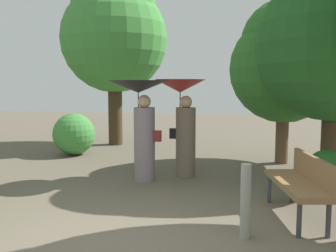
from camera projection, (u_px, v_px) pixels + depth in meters
The scene contains 10 objects.
ground_plane at pixel (114, 247), 4.17m from camera, with size 40.00×40.00×0.00m, color brown.
person_left at pixel (141, 111), 7.03m from camera, with size 1.12×1.12×1.86m.
person_right at pixel (183, 111), 7.35m from camera, with size 0.98×0.98×1.89m.
park_bench at pixel (302, 181), 5.05m from camera, with size 0.73×1.56×0.83m.
tree_near_left at pixel (114, 30), 11.11m from camera, with size 3.13×3.13×5.21m.
tree_mid_right at pixel (335, 32), 7.07m from camera, with size 2.92×2.92×4.40m.
tree_far_back at pixel (284, 60), 8.45m from camera, with size 2.42×2.42×3.69m.
bush_path_left at pixel (74, 134), 9.69m from camera, with size 1.07×1.07×1.07m, color #428C3D.
bush_behind_bench at pixel (327, 170), 6.45m from camera, with size 0.69×0.69×0.69m, color #235B23.
path_marker_post at pixel (245, 201), 4.38m from camera, with size 0.12×0.12×0.88m, color gray.
Camera 1 is at (1.28, -3.84, 1.77)m, focal length 40.59 mm.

